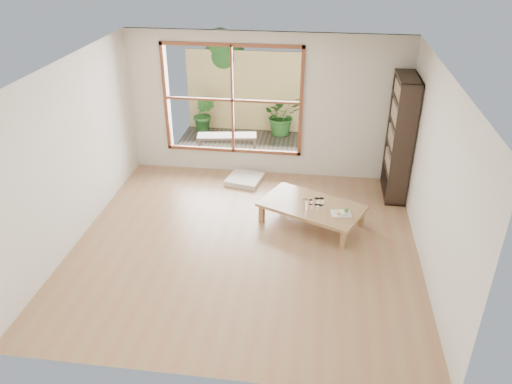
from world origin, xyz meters
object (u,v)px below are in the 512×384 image
Objects in this scene: low_table at (312,207)px; bookshelf at (400,138)px; food_tray at (342,213)px; garden_bench at (227,138)px.

low_table is 1.97m from bookshelf.
garden_bench is at bearing 120.06° from food_tray.
bookshelf is at bearing 65.25° from low_table.
food_tray is 3.54m from garden_bench.
food_tray is (0.46, -0.22, 0.06)m from low_table.
low_table is 1.43× the size of garden_bench.
low_table is at bearing -62.69° from garden_bench.
bookshelf reaches higher than food_tray.
low_table is at bearing 144.65° from food_tray.
bookshelf is 1.82m from food_tray.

